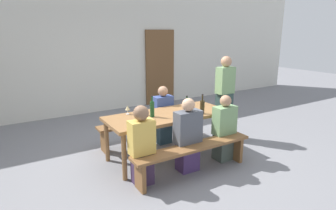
{
  "coord_description": "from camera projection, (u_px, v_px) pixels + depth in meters",
  "views": [
    {
      "loc": [
        -2.3,
        -3.78,
        2.07
      ],
      "look_at": [
        0.0,
        0.0,
        0.9
      ],
      "focal_mm": 30.11,
      "sensor_mm": 36.0,
      "label": 1
    }
  ],
  "objects": [
    {
      "name": "ground_plane",
      "position": [
        168.0,
        156.0,
        4.81
      ],
      "size": [
        24.0,
        24.0,
        0.0
      ],
      "primitive_type": "plane",
      "color": "slate"
    },
    {
      "name": "back_wall",
      "position": [
        99.0,
        50.0,
        7.2
      ],
      "size": [
        14.0,
        0.2,
        3.2
      ],
      "primitive_type": "cube",
      "color": "silver",
      "rests_on": "ground"
    },
    {
      "name": "wooden_door",
      "position": [
        160.0,
        67.0,
        8.09
      ],
      "size": [
        0.9,
        0.06,
        2.1
      ],
      "primitive_type": "cube",
      "color": "brown",
      "rests_on": "ground"
    },
    {
      "name": "tasting_table",
      "position": [
        168.0,
        118.0,
        4.64
      ],
      "size": [
        2.04,
        0.84,
        0.75
      ],
      "color": "olive",
      "rests_on": "ground"
    },
    {
      "name": "bench_near",
      "position": [
        193.0,
        152.0,
        4.12
      ],
      "size": [
        1.94,
        0.3,
        0.45
      ],
      "color": "brown",
      "rests_on": "ground"
    },
    {
      "name": "bench_far",
      "position": [
        148.0,
        125.0,
        5.31
      ],
      "size": [
        1.94,
        0.3,
        0.45
      ],
      "color": "brown",
      "rests_on": "ground"
    },
    {
      "name": "wine_bottle_0",
      "position": [
        187.0,
        108.0,
        4.55
      ],
      "size": [
        0.07,
        0.07,
        0.31
      ],
      "color": "#234C2D",
      "rests_on": "tasting_table"
    },
    {
      "name": "wine_bottle_1",
      "position": [
        202.0,
        107.0,
        4.6
      ],
      "size": [
        0.08,
        0.08,
        0.33
      ],
      "color": "#332814",
      "rests_on": "tasting_table"
    },
    {
      "name": "wine_bottle_2",
      "position": [
        152.0,
        109.0,
        4.43
      ],
      "size": [
        0.07,
        0.07,
        0.34
      ],
      "color": "#194723",
      "rests_on": "tasting_table"
    },
    {
      "name": "wine_glass_0",
      "position": [
        144.0,
        109.0,
        4.51
      ],
      "size": [
        0.08,
        0.08,
        0.14
      ],
      "color": "silver",
      "rests_on": "tasting_table"
    },
    {
      "name": "wine_glass_1",
      "position": [
        127.0,
        108.0,
        4.58
      ],
      "size": [
        0.08,
        0.08,
        0.15
      ],
      "color": "silver",
      "rests_on": "tasting_table"
    },
    {
      "name": "seated_guest_near_0",
      "position": [
        142.0,
        147.0,
        3.82
      ],
      "size": [
        0.34,
        0.24,
        1.13
      ],
      "rotation": [
        0.0,
        0.0,
        1.57
      ],
      "color": "#3C2945",
      "rests_on": "ground"
    },
    {
      "name": "seated_guest_near_1",
      "position": [
        188.0,
        137.0,
        4.2
      ],
      "size": [
        0.4,
        0.24,
        1.13
      ],
      "rotation": [
        0.0,
        0.0,
        1.57
      ],
      "color": "#452E60",
      "rests_on": "ground"
    },
    {
      "name": "seated_guest_near_2",
      "position": [
        224.0,
        130.0,
        4.57
      ],
      "size": [
        0.37,
        0.24,
        1.09
      ],
      "rotation": [
        0.0,
        0.0,
        1.57
      ],
      "color": "#434F46",
      "rests_on": "ground"
    },
    {
      "name": "seated_guest_far_0",
      "position": [
        163.0,
        116.0,
        5.27
      ],
      "size": [
        0.35,
        0.24,
        1.09
      ],
      "rotation": [
        0.0,
        0.0,
        -1.57
      ],
      "color": "#28414F",
      "rests_on": "ground"
    },
    {
      "name": "standing_host",
      "position": [
        224.0,
        99.0,
        5.43
      ],
      "size": [
        0.33,
        0.24,
        1.62
      ],
      "rotation": [
        0.0,
        0.0,
        3.14
      ],
      "color": "#2B413E",
      "rests_on": "ground"
    }
  ]
}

